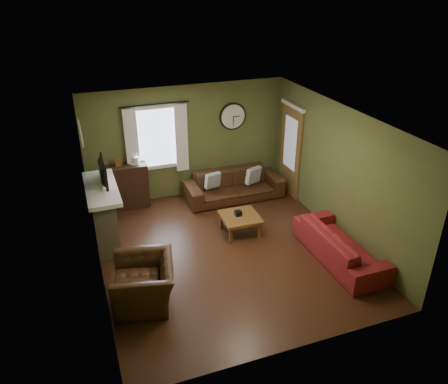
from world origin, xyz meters
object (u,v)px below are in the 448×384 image
object	(u,v)px
sofa_brown	(234,185)
coffee_table	(240,224)
armchair	(144,282)
bookshelf	(129,186)
sofa_red	(340,245)

from	to	relation	value
sofa_brown	coffee_table	world-z (taller)	sofa_brown
armchair	coffee_table	xyz separation A→B (m)	(2.19, 1.38, -0.15)
coffee_table	bookshelf	bearing A→B (deg)	135.27
sofa_brown	armchair	world-z (taller)	armchair
sofa_red	armchair	xyz separation A→B (m)	(-3.58, 0.08, 0.05)
armchair	coffee_table	size ratio (longest dim) A/B	1.46
sofa_red	sofa_brown	bearing A→B (deg)	17.74
bookshelf	sofa_red	distance (m)	4.70
sofa_brown	sofa_red	world-z (taller)	sofa_brown
sofa_red	coffee_table	bearing A→B (deg)	43.58
sofa_red	armchair	bearing A→B (deg)	88.76
sofa_brown	sofa_red	distance (m)	3.09
bookshelf	armchair	size ratio (longest dim) A/B	0.93
bookshelf	sofa_red	world-z (taller)	bookshelf
coffee_table	armchair	bearing A→B (deg)	-147.89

